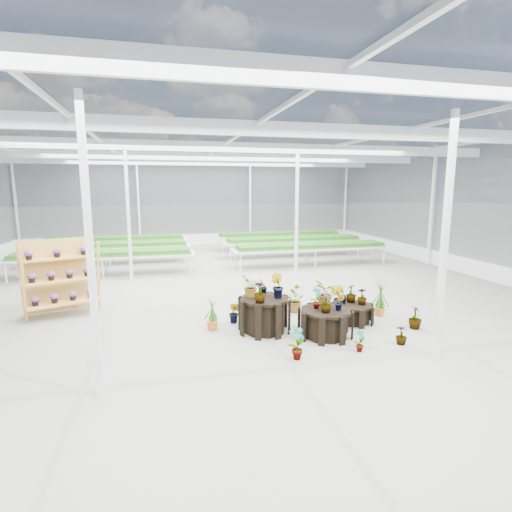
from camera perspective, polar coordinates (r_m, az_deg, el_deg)
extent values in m
plane|color=gray|center=(10.81, -2.40, -7.28)|extent=(24.00, 24.00, 0.00)
cylinder|color=black|center=(8.95, 1.18, -8.39)|extent=(1.41, 1.41, 0.77)
cylinder|color=black|center=(8.82, 9.87, -9.39)|extent=(1.39, 1.39, 0.60)
cylinder|color=black|center=(9.86, 13.60, -7.95)|extent=(1.00, 1.00, 0.43)
imported|color=#1E5313|center=(8.82, -0.75, -4.36)|extent=(0.49, 0.53, 0.50)
imported|color=#1E5313|center=(8.80, 3.02, -4.25)|extent=(0.36, 0.38, 0.55)
imported|color=#1E5313|center=(9.03, 0.99, -4.41)|extent=(0.27, 0.26, 0.39)
imported|color=#1E5313|center=(8.43, 0.56, -5.18)|extent=(0.35, 0.35, 0.46)
imported|color=#1E5313|center=(8.67, 8.61, -5.91)|extent=(0.31, 0.27, 0.49)
imported|color=#1E5313|center=(8.64, 11.86, -6.49)|extent=(0.26, 0.26, 0.37)
imported|color=#1E5313|center=(8.91, 9.91, -5.23)|extent=(0.49, 0.55, 0.58)
imported|color=#1E5313|center=(8.47, 9.96, -6.64)|extent=(0.29, 0.29, 0.41)
imported|color=#1E5313|center=(9.75, 12.16, -5.41)|extent=(0.30, 0.28, 0.44)
imported|color=#1E5313|center=(9.80, 14.93, -5.58)|extent=(0.28, 0.28, 0.40)
imported|color=#1E5313|center=(9.92, 13.44, -5.17)|extent=(0.35, 0.35, 0.45)
imported|color=#1E5313|center=(9.52, -3.09, -8.09)|extent=(0.35, 0.36, 0.51)
imported|color=#1E5313|center=(7.62, 5.87, -12.18)|extent=(0.43, 0.39, 0.67)
imported|color=#1E5313|center=(8.19, 14.60, -11.59)|extent=(0.30, 0.26, 0.47)
imported|color=#1E5313|center=(8.83, 20.05, -10.55)|extent=(0.31, 0.31, 0.40)
imported|color=#1E5313|center=(9.84, 21.80, -8.12)|extent=(0.35, 0.35, 0.54)
imported|color=#1E5313|center=(10.85, 11.50, -5.80)|extent=(0.41, 0.41, 0.59)
imported|color=#1E5313|center=(10.38, 5.35, -6.19)|extent=(0.58, 0.64, 0.65)
imported|color=#1E5313|center=(9.59, -1.05, -7.84)|extent=(0.27, 0.32, 0.54)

